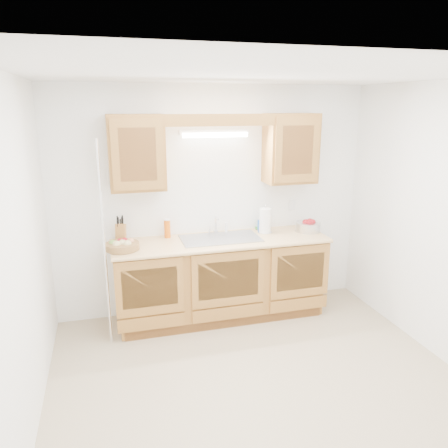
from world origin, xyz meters
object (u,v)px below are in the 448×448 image
object	(u,v)px
knife_block	(121,233)
paper_towel	(265,221)
apple_bowl	(308,226)
fruit_basket	(122,245)

from	to	relation	value
knife_block	paper_towel	size ratio (longest dim) A/B	0.87
paper_towel	apple_bowl	xyz separation A→B (m)	(0.49, -0.07, -0.08)
paper_towel	apple_bowl	size ratio (longest dim) A/B	1.08
knife_block	paper_towel	bearing A→B (deg)	8.61
paper_towel	apple_bowl	distance (m)	0.50
knife_block	paper_towel	xyz separation A→B (m)	(1.57, -0.08, 0.04)
paper_towel	knife_block	bearing A→B (deg)	177.16
apple_bowl	fruit_basket	bearing A→B (deg)	-177.03
fruit_basket	knife_block	size ratio (longest dim) A/B	1.26
knife_block	apple_bowl	world-z (taller)	knife_block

